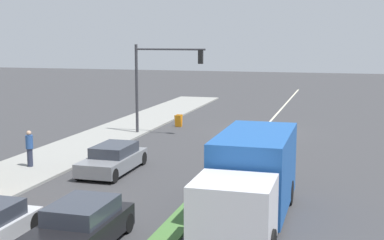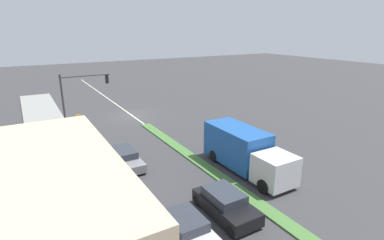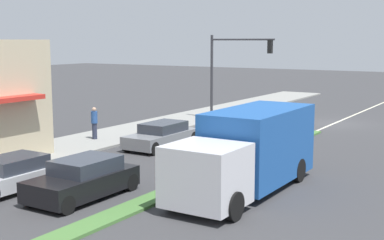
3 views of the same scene
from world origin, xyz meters
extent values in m
plane|color=#38383A|center=(0.00, 18.00, 0.00)|extent=(160.00, 160.00, 0.00)
cube|color=beige|center=(0.00, 0.00, 0.00)|extent=(0.16, 60.00, 0.01)
cylinder|color=#333338|center=(7.55, 2.98, 2.92)|extent=(0.18, 0.18, 5.60)
cylinder|color=#333338|center=(5.30, 2.98, 5.42)|extent=(4.50, 0.12, 0.12)
cube|color=black|center=(3.35, 2.98, 4.97)|extent=(0.28, 0.24, 0.84)
sphere|color=red|center=(3.35, 2.85, 5.24)|extent=(0.18, 0.18, 0.18)
sphere|color=gold|center=(3.35, 2.85, 4.97)|extent=(0.18, 0.18, 0.18)
sphere|color=green|center=(3.35, 2.85, 4.70)|extent=(0.18, 0.18, 0.18)
cylinder|color=#282D42|center=(8.99, 13.01, 0.55)|extent=(0.26, 0.26, 0.86)
cylinder|color=#284C8C|center=(8.99, 13.01, 1.30)|extent=(0.34, 0.34, 0.63)
sphere|color=tan|center=(8.99, 13.01, 1.73)|extent=(0.22, 0.22, 0.22)
cube|color=orange|center=(5.83, -0.57, 0.43)|extent=(0.45, 0.21, 0.84)
cube|color=orange|center=(5.83, -0.25, 0.43)|extent=(0.45, 0.21, 0.84)
cube|color=silver|center=(-2.20, 20.24, 1.22)|extent=(2.28, 2.20, 1.90)
cube|color=#1E519E|center=(-2.20, 16.39, 1.57)|extent=(2.40, 5.10, 2.60)
cylinder|color=black|center=(-1.12, 20.44, 0.45)|extent=(0.28, 0.90, 0.90)
cylinder|color=black|center=(-3.28, 15.14, 0.45)|extent=(0.28, 0.90, 0.90)
cylinder|color=black|center=(-1.12, 15.14, 0.45)|extent=(0.28, 0.90, 0.90)
cube|color=slate|center=(5.00, 12.50, 0.47)|extent=(1.81, 4.28, 0.60)
cube|color=#2D333D|center=(5.00, 12.29, 1.02)|extent=(1.53, 2.35, 0.48)
cylinder|color=black|center=(4.20, 14.22, 0.32)|extent=(0.22, 0.64, 0.64)
cylinder|color=black|center=(5.80, 14.22, 0.32)|extent=(0.22, 0.64, 0.64)
cylinder|color=black|center=(4.20, 10.78, 0.32)|extent=(0.22, 0.64, 0.64)
cylinder|color=black|center=(5.80, 10.78, 0.32)|extent=(0.22, 0.64, 0.64)
cylinder|color=black|center=(4.20, 20.35, 0.34)|extent=(0.22, 0.68, 0.68)
cube|color=black|center=(2.20, 21.09, 0.52)|extent=(1.86, 4.00, 0.69)
cube|color=#2D333D|center=(2.20, 20.89, 1.11)|extent=(1.58, 2.20, 0.50)
cylinder|color=black|center=(1.37, 19.49, 0.31)|extent=(0.22, 0.62, 0.62)
cylinder|color=black|center=(3.03, 19.49, 0.31)|extent=(0.22, 0.62, 0.62)
camera|label=1|loc=(-5.03, 34.57, 6.13)|focal=50.00mm
camera|label=2|loc=(10.83, 32.25, 9.63)|focal=28.00mm
camera|label=3|loc=(-10.38, 34.13, 5.33)|focal=50.00mm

